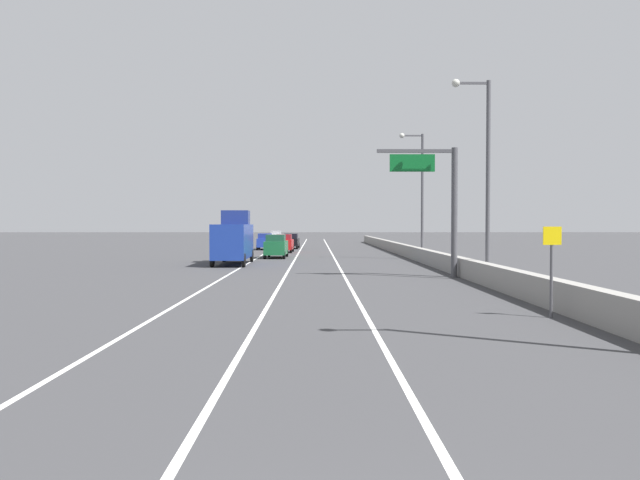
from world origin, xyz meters
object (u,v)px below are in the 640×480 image
(overhead_sign_gantry, at_px, (442,196))
(lamp_post_right_second, at_px, (484,166))
(speed_advisory_sign, at_px, (552,264))
(box_truck, at_px, (233,240))
(car_black_1, at_px, (291,241))
(car_white_3, at_px, (276,237))
(car_blue_0, at_px, (265,241))
(car_red_4, at_px, (284,243))
(car_green_2, at_px, (276,246))
(lamp_post_right_third, at_px, (420,188))

(overhead_sign_gantry, height_order, lamp_post_right_second, lamp_post_right_second)
(speed_advisory_sign, distance_m, box_truck, 29.99)
(car_black_1, distance_m, car_white_3, 22.07)
(lamp_post_right_second, xyz_separation_m, car_blue_0, (-15.28, 39.77, -5.27))
(overhead_sign_gantry, distance_m, car_red_4, 32.67)
(car_blue_0, bearing_deg, car_red_4, -69.96)
(car_green_2, bearing_deg, car_blue_0, 97.94)
(lamp_post_right_third, height_order, car_blue_0, lamp_post_right_third)
(car_blue_0, bearing_deg, car_black_1, 44.56)
(car_blue_0, height_order, car_black_1, car_blue_0)
(car_red_4, bearing_deg, speed_advisory_sign, -76.28)
(lamp_post_right_second, xyz_separation_m, car_white_3, (-15.58, 64.58, -5.26))
(car_green_2, bearing_deg, overhead_sign_gantry, -61.43)
(lamp_post_right_second, height_order, car_green_2, lamp_post_right_second)
(lamp_post_right_second, xyz_separation_m, car_green_2, (-12.79, 21.90, -5.19))
(lamp_post_right_second, height_order, car_red_4, lamp_post_right_second)
(overhead_sign_gantry, relative_size, box_truck, 0.98)
(car_blue_0, xyz_separation_m, car_green_2, (2.49, -17.87, 0.08))
(lamp_post_right_second, bearing_deg, lamp_post_right_third, 90.39)
(car_white_3, bearing_deg, overhead_sign_gantry, -77.69)
(car_black_1, xyz_separation_m, car_green_2, (-0.55, -20.87, 0.11))
(lamp_post_right_third, relative_size, box_truck, 1.44)
(overhead_sign_gantry, bearing_deg, speed_advisory_sign, -88.33)
(overhead_sign_gantry, distance_m, car_green_2, 23.06)
(lamp_post_right_third, relative_size, car_blue_0, 2.30)
(lamp_post_right_second, distance_m, box_truck, 20.83)
(car_black_1, bearing_deg, car_green_2, -91.51)
(lamp_post_right_second, height_order, box_truck, lamp_post_right_second)
(speed_advisory_sign, xyz_separation_m, lamp_post_right_second, (1.45, 13.28, 4.49))
(car_blue_0, distance_m, car_black_1, 4.27)
(lamp_post_right_second, relative_size, car_blue_0, 2.30)
(car_white_3, relative_size, car_red_4, 1.04)
(car_blue_0, height_order, car_green_2, car_green_2)
(car_white_3, xyz_separation_m, box_truck, (0.08, -51.35, 0.90))
(lamp_post_right_second, relative_size, car_black_1, 2.34)
(car_white_3, bearing_deg, lamp_post_right_second, -76.44)
(lamp_post_right_third, xyz_separation_m, car_black_1, (-12.10, 23.26, -5.30))
(car_blue_0, xyz_separation_m, car_white_3, (-0.30, 24.81, 0.02))
(car_green_2, bearing_deg, car_white_3, 93.74)
(overhead_sign_gantry, bearing_deg, car_green_2, 118.57)
(lamp_post_right_third, bearing_deg, car_blue_0, 126.78)
(car_red_4, bearing_deg, lamp_post_right_third, -46.16)
(car_black_1, bearing_deg, lamp_post_right_third, -62.51)
(car_black_1, bearing_deg, box_truck, -96.30)
(car_white_3, bearing_deg, car_blue_0, -89.31)
(box_truck, bearing_deg, car_blue_0, 89.53)
(car_white_3, bearing_deg, lamp_post_right_third, -71.09)
(lamp_post_right_third, distance_m, car_red_4, 18.80)
(box_truck, bearing_deg, car_black_1, 83.70)
(car_black_1, bearing_deg, car_red_4, -92.24)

